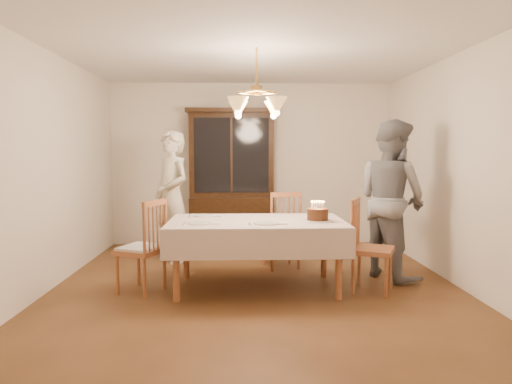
{
  "coord_description": "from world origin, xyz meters",
  "views": [
    {
      "loc": [
        -0.17,
        -4.91,
        1.5
      ],
      "look_at": [
        0.0,
        0.2,
        1.05
      ],
      "focal_mm": 32.0,
      "sensor_mm": 36.0,
      "label": 1
    }
  ],
  "objects_px": {
    "chair_far_side": "(281,234)",
    "birthday_cake": "(318,215)",
    "dining_table": "(257,227)",
    "china_hutch": "(232,181)",
    "elderly_woman": "(172,197)"
  },
  "relations": [
    {
      "from": "chair_far_side",
      "to": "birthday_cake",
      "type": "height_order",
      "value": "chair_far_side"
    },
    {
      "from": "chair_far_side",
      "to": "birthday_cake",
      "type": "bearing_deg",
      "value": -73.32
    },
    {
      "from": "dining_table",
      "to": "china_hutch",
      "type": "relative_size",
      "value": 0.88
    },
    {
      "from": "chair_far_side",
      "to": "china_hutch",
      "type": "bearing_deg",
      "value": 116.2
    },
    {
      "from": "china_hutch",
      "to": "elderly_woman",
      "type": "distance_m",
      "value": 1.27
    },
    {
      "from": "elderly_woman",
      "to": "birthday_cake",
      "type": "relative_size",
      "value": 5.96
    },
    {
      "from": "dining_table",
      "to": "birthday_cake",
      "type": "height_order",
      "value": "birthday_cake"
    },
    {
      "from": "dining_table",
      "to": "elderly_woman",
      "type": "distance_m",
      "value": 1.7
    },
    {
      "from": "dining_table",
      "to": "elderly_woman",
      "type": "height_order",
      "value": "elderly_woman"
    },
    {
      "from": "birthday_cake",
      "to": "elderly_woman",
      "type": "bearing_deg",
      "value": 142.18
    },
    {
      "from": "chair_far_side",
      "to": "birthday_cake",
      "type": "relative_size",
      "value": 3.33
    },
    {
      "from": "elderly_woman",
      "to": "china_hutch",
      "type": "bearing_deg",
      "value": 100.43
    },
    {
      "from": "china_hutch",
      "to": "birthday_cake",
      "type": "distance_m",
      "value": 2.55
    },
    {
      "from": "china_hutch",
      "to": "elderly_woman",
      "type": "height_order",
      "value": "china_hutch"
    },
    {
      "from": "chair_far_side",
      "to": "dining_table",
      "type": "bearing_deg",
      "value": -111.2
    }
  ]
}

